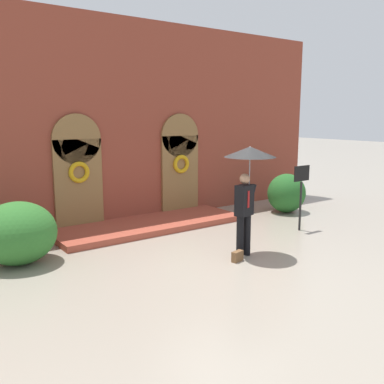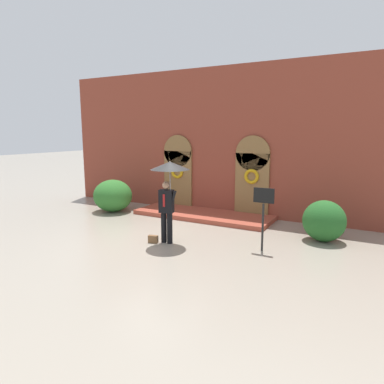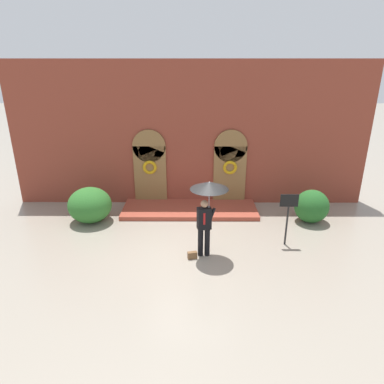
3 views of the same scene
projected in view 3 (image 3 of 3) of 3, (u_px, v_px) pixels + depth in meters
ground_plane at (189, 252)px, 10.57m from camera, size 80.00×80.00×0.00m
building_facade at (190, 138)px, 13.49m from camera, size 14.00×2.30×5.60m
person_with_umbrella at (208, 197)px, 9.70m from camera, size 1.10×1.10×2.36m
handbag at (192, 255)px, 10.16m from camera, size 0.30×0.18×0.22m
sign_post at (288, 211)px, 10.58m from camera, size 0.56×0.06×1.72m
shrub_left at (90, 205)px, 12.35m from camera, size 1.55×1.50×1.29m
shrub_right at (312, 206)px, 12.34m from camera, size 1.22×1.14×1.21m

